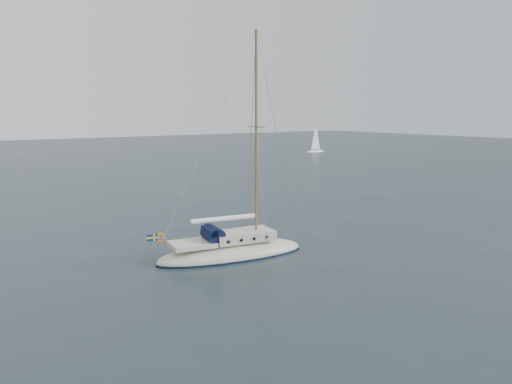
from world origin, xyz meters
TOP-DOWN VIEW (x-y plane):
  - ground at (0.00, 0.00)m, footprint 300.00×300.00m
  - sailboat at (-2.67, 2.95)m, footprint 10.26×3.07m
  - dinghy at (-4.36, 2.85)m, footprint 2.59×1.17m
  - distant_yacht_b at (57.42, 60.51)m, footprint 5.30×2.83m

SIDE VIEW (x-z plane):
  - ground at x=0.00m, z-range 0.00..0.00m
  - dinghy at x=-4.36m, z-range -0.02..0.35m
  - sailboat at x=-2.67m, z-range -6.20..8.42m
  - distant_yacht_b at x=57.42m, z-range -0.51..6.52m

